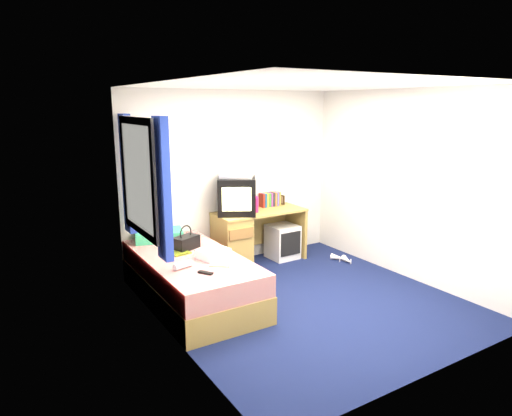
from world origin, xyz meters
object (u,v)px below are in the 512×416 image
crt_tv (237,196)px  towel (213,253)px  storage_cube (282,242)px  white_heels (343,259)px  vcr (237,174)px  handbag (186,242)px  magazine (178,252)px  picture_frame (282,200)px  aerosol_can (250,204)px  pink_water_bottle (256,205)px  desk (242,237)px  bed (192,279)px  pillow (159,235)px  colour_swatch_fan (220,266)px  water_bottle (183,265)px  remote_control (205,273)px

crt_tv → towel: (-0.82, -0.93, -0.41)m
crt_tv → storage_cube: bearing=26.5°
storage_cube → white_heels: (0.64, -0.60, -0.21)m
vcr → handbag: 1.26m
magazine → white_heels: magazine is taller
picture_frame → towel: size_ratio=0.45×
aerosol_can → handbag: 1.34m
crt_tv → pink_water_bottle: (0.27, -0.06, -0.15)m
picture_frame → towel: 2.03m
aerosol_can → storage_cube: bearing=-13.5°
pink_water_bottle → magazine: 1.47m
vcr → picture_frame: (0.86, 0.17, -0.47)m
desk → pink_water_bottle: 0.49m
towel → picture_frame: bearing=33.3°
aerosol_can → bed: bearing=-147.3°
pillow → colour_swatch_fan: (0.22, -1.25, -0.06)m
water_bottle → aerosol_can: bearing=37.2°
storage_cube → aerosol_can: bearing=165.2°
picture_frame → colour_swatch_fan: (-1.75, -1.38, -0.27)m
pillow → towel: bearing=-74.0°
white_heels → desk: bearing=153.5°
bed → aerosol_can: 1.61m
vcr → handbag: (-0.95, -0.48, -0.67)m
aerosol_can → desk: bearing=-156.8°
pillow → aerosol_can: bearing=1.5°
picture_frame → colour_swatch_fan: 2.25m
magazine → handbag: bearing=26.4°
aerosol_can → crt_tv: bearing=-163.7°
magazine → water_bottle: 0.55m
storage_cube → handbag: 1.78m
vcr → remote_control: bearing=-93.5°
water_bottle → handbag: bearing=63.7°
vcr → aerosol_can: bearing=52.0°
picture_frame → remote_control: size_ratio=0.88×
vcr → white_heels: size_ratio=1.14×
towel → white_heels: size_ratio=0.81×
crt_tv → water_bottle: bearing=-109.7°
handbag → water_bottle: 0.66m
colour_swatch_fan → remote_control: (-0.22, -0.12, 0.00)m
pink_water_bottle → aerosol_can: 0.14m
vcr → remote_control: (-1.11, -1.33, -0.74)m
magazine → vcr: bearing=26.5°
bed → pink_water_bottle: (1.28, 0.67, 0.58)m
magazine → storage_cube: bearing=15.3°
towel → desk: bearing=45.8°
desk → crt_tv: bearing=-179.9°
pillow → desk: bearing=-1.8°
aerosol_can → towel: 1.49m
water_bottle → white_heels: bearing=9.1°
bed → pink_water_bottle: size_ratio=9.85×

